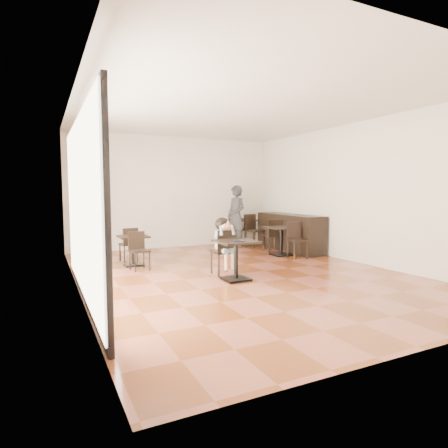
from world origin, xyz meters
TOP-DOWN VIEW (x-y plane):
  - floor at (0.00, 0.00)m, footprint 6.00×8.00m
  - ceiling at (0.00, 0.00)m, footprint 6.00×8.00m
  - wall_back at (0.00, 4.00)m, footprint 6.00×0.01m
  - wall_front at (0.00, -4.00)m, footprint 6.00×0.01m
  - wall_left at (-3.00, 0.00)m, footprint 0.01×8.00m
  - wall_right at (3.00, 0.00)m, footprint 0.01×8.00m
  - storefront_window at (-2.97, -0.50)m, footprint 0.04×4.50m
  - child_table at (-0.33, -0.45)m, footprint 0.70×0.70m
  - child_chair at (-0.33, 0.10)m, footprint 0.40×0.40m
  - child at (-0.33, 0.10)m, footprint 0.40×0.56m
  - plate at (-0.33, -0.55)m, footprint 0.25×0.25m
  - pizza_slice at (-0.33, -0.09)m, footprint 0.26×0.20m
  - adult_patron at (1.60, 3.18)m, footprint 0.58×0.74m
  - cafe_table_mid at (1.95, 1.40)m, footprint 0.78×0.78m
  - cafe_table_left at (-1.71, 1.76)m, footprint 0.71×0.71m
  - cafe_table_back at (1.93, 3.48)m, footprint 0.90×0.90m
  - chair_mid_a at (2.05, 1.95)m, footprint 0.44×0.44m
  - chair_mid_b at (2.05, 0.85)m, footprint 0.44×0.44m
  - chair_left_a at (-1.71, 2.31)m, footprint 0.41×0.41m
  - chair_left_b at (-1.71, 1.21)m, footprint 0.41×0.41m
  - chair_back_a at (2.09, 3.50)m, footprint 0.51×0.51m
  - chair_back_b at (2.09, 2.93)m, footprint 0.51×0.51m
  - service_counter at (2.65, 2.00)m, footprint 0.60×2.40m

SIDE VIEW (x-z plane):
  - floor at x=0.00m, z-range -0.01..0.01m
  - cafe_table_left at x=-1.71m, z-range 0.00..0.66m
  - cafe_table_mid at x=1.95m, z-range 0.00..0.73m
  - child_table at x=-0.33m, z-range 0.00..0.74m
  - cafe_table_back at x=1.93m, z-range 0.00..0.79m
  - chair_left_a at x=-1.71m, z-range 0.00..0.79m
  - chair_left_b at x=-1.71m, z-range 0.00..0.79m
  - chair_mid_a at x=2.05m, z-range 0.00..0.88m
  - chair_mid_b at x=2.05m, z-range 0.00..0.88m
  - child_chair at x=-0.33m, z-range 0.00..0.89m
  - chair_back_a at x=2.09m, z-range 0.00..0.95m
  - chair_back_b at x=2.09m, z-range 0.00..0.95m
  - service_counter at x=2.65m, z-range 0.00..1.00m
  - child at x=-0.33m, z-range 0.00..1.11m
  - plate at x=-0.33m, z-range 0.74..0.75m
  - adult_patron at x=1.60m, z-range 0.00..1.81m
  - pizza_slice at x=-0.33m, z-range 0.94..0.99m
  - storefront_window at x=-2.97m, z-range 0.10..2.70m
  - wall_back at x=0.00m, z-range 0.00..3.20m
  - wall_front at x=0.00m, z-range 0.00..3.20m
  - wall_left at x=-3.00m, z-range 0.00..3.20m
  - wall_right at x=3.00m, z-range 0.00..3.20m
  - ceiling at x=0.00m, z-range 3.20..3.21m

